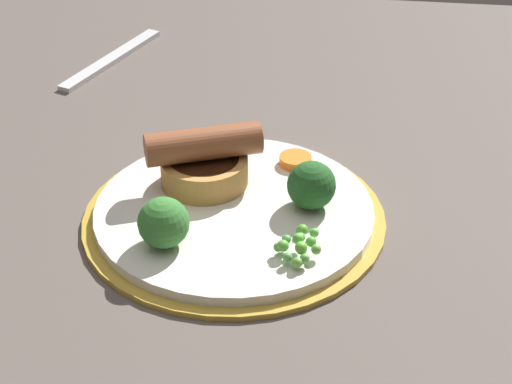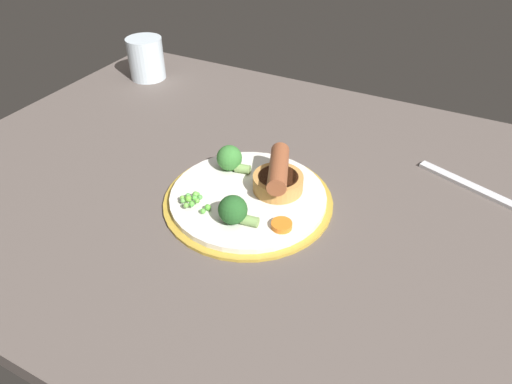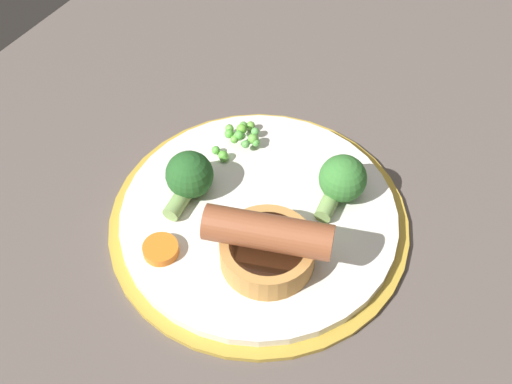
{
  "view_description": "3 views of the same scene",
  "coord_description": "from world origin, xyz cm",
  "px_view_note": "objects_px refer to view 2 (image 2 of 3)",
  "views": [
    {
      "loc": [
        -58.07,
        -14.29,
        44.98
      ],
      "look_at": [
        1.43,
        -6.4,
        5.56
      ],
      "focal_mm": 60.0,
      "sensor_mm": 36.0,
      "label": 1
    },
    {
      "loc": [
        26.57,
        -52.27,
        46.55
      ],
      "look_at": [
        2.2,
        -5.01,
        5.6
      ],
      "focal_mm": 32.0,
      "sensor_mm": 36.0,
      "label": 2
    },
    {
      "loc": [
        30.79,
        15.29,
        52.73
      ],
      "look_at": [
        0.65,
        -4.92,
        7.25
      ],
      "focal_mm": 50.0,
      "sensor_mm": 36.0,
      "label": 3
    }
  ],
  "objects_px": {
    "broccoli_floret_near": "(230,158)",
    "fork": "(472,187)",
    "dinner_plate": "(248,198)",
    "carrot_slice_0": "(282,225)",
    "broccoli_floret_far": "(234,210)",
    "pea_pile": "(194,201)",
    "sausage_pudding": "(278,178)",
    "drinking_glass": "(146,58)"
  },
  "relations": [
    {
      "from": "broccoli_floret_near",
      "to": "fork",
      "type": "relative_size",
      "value": 0.32
    },
    {
      "from": "dinner_plate",
      "to": "fork",
      "type": "xyz_separation_m",
      "value": [
        0.3,
        0.19,
        -0.0
      ]
    },
    {
      "from": "broccoli_floret_near",
      "to": "fork",
      "type": "distance_m",
      "value": 0.39
    },
    {
      "from": "carrot_slice_0",
      "to": "broccoli_floret_far",
      "type": "bearing_deg",
      "value": -163.61
    },
    {
      "from": "dinner_plate",
      "to": "pea_pile",
      "type": "height_order",
      "value": "pea_pile"
    },
    {
      "from": "sausage_pudding",
      "to": "carrot_slice_0",
      "type": "distance_m",
      "value": 0.09
    },
    {
      "from": "dinner_plate",
      "to": "broccoli_floret_near",
      "type": "height_order",
      "value": "broccoli_floret_near"
    },
    {
      "from": "carrot_slice_0",
      "to": "fork",
      "type": "distance_m",
      "value": 0.33
    },
    {
      "from": "dinner_plate",
      "to": "pea_pile",
      "type": "xyz_separation_m",
      "value": [
        -0.06,
        -0.06,
        0.02
      ]
    },
    {
      "from": "pea_pile",
      "to": "sausage_pudding",
      "type": "bearing_deg",
      "value": 45.13
    },
    {
      "from": "sausage_pudding",
      "to": "drinking_glass",
      "type": "relative_size",
      "value": 1.13
    },
    {
      "from": "dinner_plate",
      "to": "carrot_slice_0",
      "type": "distance_m",
      "value": 0.09
    },
    {
      "from": "carrot_slice_0",
      "to": "broccoli_floret_near",
      "type": "bearing_deg",
      "value": 145.38
    },
    {
      "from": "pea_pile",
      "to": "broccoli_floret_near",
      "type": "bearing_deg",
      "value": 90.17
    },
    {
      "from": "broccoli_floret_near",
      "to": "dinner_plate",
      "type": "bearing_deg",
      "value": 130.28
    },
    {
      "from": "broccoli_floret_far",
      "to": "fork",
      "type": "bearing_deg",
      "value": -147.45
    },
    {
      "from": "sausage_pudding",
      "to": "broccoli_floret_far",
      "type": "relative_size",
      "value": 1.78
    },
    {
      "from": "sausage_pudding",
      "to": "broccoli_floret_far",
      "type": "distance_m",
      "value": 0.1
    },
    {
      "from": "dinner_plate",
      "to": "drinking_glass",
      "type": "xyz_separation_m",
      "value": [
        -0.42,
        0.3,
        0.04
      ]
    },
    {
      "from": "dinner_plate",
      "to": "fork",
      "type": "height_order",
      "value": "dinner_plate"
    },
    {
      "from": "carrot_slice_0",
      "to": "drinking_glass",
      "type": "height_order",
      "value": "drinking_glass"
    },
    {
      "from": "fork",
      "to": "drinking_glass",
      "type": "distance_m",
      "value": 0.73
    },
    {
      "from": "broccoli_floret_near",
      "to": "carrot_slice_0",
      "type": "bearing_deg",
      "value": 135.21
    },
    {
      "from": "sausage_pudding",
      "to": "broccoli_floret_far",
      "type": "height_order",
      "value": "sausage_pudding"
    },
    {
      "from": "pea_pile",
      "to": "drinking_glass",
      "type": "relative_size",
      "value": 0.57
    },
    {
      "from": "sausage_pudding",
      "to": "fork",
      "type": "height_order",
      "value": "sausage_pudding"
    },
    {
      "from": "fork",
      "to": "drinking_glass",
      "type": "xyz_separation_m",
      "value": [
        -0.72,
        0.11,
        0.04
      ]
    },
    {
      "from": "pea_pile",
      "to": "carrot_slice_0",
      "type": "height_order",
      "value": "pea_pile"
    },
    {
      "from": "drinking_glass",
      "to": "broccoli_floret_far",
      "type": "bearing_deg",
      "value": -39.99
    },
    {
      "from": "carrot_slice_0",
      "to": "fork",
      "type": "relative_size",
      "value": 0.16
    },
    {
      "from": "sausage_pudding",
      "to": "broccoli_floret_near",
      "type": "bearing_deg",
      "value": 58.55
    },
    {
      "from": "broccoli_floret_near",
      "to": "broccoli_floret_far",
      "type": "bearing_deg",
      "value": 111.77
    },
    {
      "from": "broccoli_floret_far",
      "to": "drinking_glass",
      "type": "bearing_deg",
      "value": -48.94
    },
    {
      "from": "dinner_plate",
      "to": "pea_pile",
      "type": "distance_m",
      "value": 0.08
    },
    {
      "from": "broccoli_floret_far",
      "to": "fork",
      "type": "distance_m",
      "value": 0.39
    },
    {
      "from": "dinner_plate",
      "to": "carrot_slice_0",
      "type": "bearing_deg",
      "value": -30.51
    },
    {
      "from": "fork",
      "to": "drinking_glass",
      "type": "relative_size",
      "value": 1.97
    },
    {
      "from": "dinner_plate",
      "to": "sausage_pudding",
      "type": "xyz_separation_m",
      "value": [
        0.03,
        0.03,
        0.03
      ]
    },
    {
      "from": "drinking_glass",
      "to": "carrot_slice_0",
      "type": "bearing_deg",
      "value": -34.73
    },
    {
      "from": "dinner_plate",
      "to": "drinking_glass",
      "type": "distance_m",
      "value": 0.52
    },
    {
      "from": "broccoli_floret_far",
      "to": "broccoli_floret_near",
      "type": "bearing_deg",
      "value": -67.01
    },
    {
      "from": "broccoli_floret_near",
      "to": "broccoli_floret_far",
      "type": "distance_m",
      "value": 0.13
    }
  ]
}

